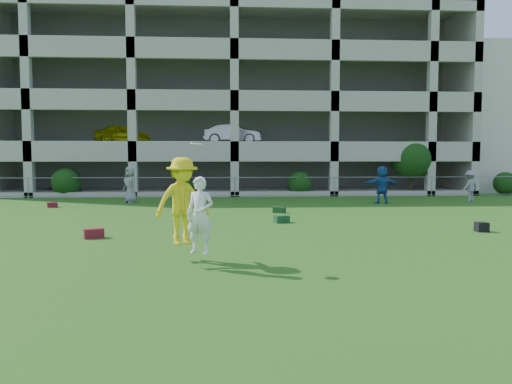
{
  "coord_description": "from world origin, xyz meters",
  "views": [
    {
      "loc": [
        -0.53,
        -10.63,
        2.36
      ],
      "look_at": [
        0.3,
        3.0,
        1.4
      ],
      "focal_mm": 35.0,
      "sensor_mm": 36.0,
      "label": 1
    }
  ],
  "objects": [
    {
      "name": "fence",
      "position": [
        0.0,
        19.0,
        0.61
      ],
      "size": [
        36.06,
        0.06,
        1.2
      ],
      "color": "gray",
      "rests_on": "ground"
    },
    {
      "name": "bystander_f",
      "position": [
        12.31,
        14.84,
        0.83
      ],
      "size": [
        1.23,
        1.02,
        1.66
      ],
      "primitive_type": "imported",
      "rotation": [
        0.0,
        0.0,
        3.6
      ],
      "color": "gray",
      "rests_on": "ground"
    },
    {
      "name": "bag_green_g",
      "position": [
        1.73,
        10.28,
        0.12
      ],
      "size": [
        0.58,
        0.49,
        0.25
      ],
      "primitive_type": "cube",
      "rotation": [
        0.0,
        0.0,
        -0.44
      ],
      "color": "#163613",
      "rests_on": "ground"
    },
    {
      "name": "bystander_c",
      "position": [
        -5.47,
        15.4,
        0.93
      ],
      "size": [
        1.07,
        1.06,
        1.87
      ],
      "primitive_type": "imported",
      "rotation": [
        0.0,
        0.0,
        -0.74
      ],
      "color": "gray",
      "rests_on": "ground"
    },
    {
      "name": "ground",
      "position": [
        0.0,
        0.0,
        0.0
      ],
      "size": [
        100.0,
        100.0,
        0.0
      ],
      "primitive_type": "plane",
      "color": "#235114",
      "rests_on": "ground"
    },
    {
      "name": "shrub_row",
      "position": [
        4.59,
        19.7,
        1.51
      ],
      "size": [
        34.38,
        2.52,
        3.5
      ],
      "color": "#163D11",
      "rests_on": "ground"
    },
    {
      "name": "frisbee_contest",
      "position": [
        -1.45,
        0.57,
        1.33
      ],
      "size": [
        1.53,
        1.77,
        2.34
      ],
      "color": "yellow",
      "rests_on": "ground"
    },
    {
      "name": "bag_red_f",
      "position": [
        -8.67,
        13.2,
        0.12
      ],
      "size": [
        0.52,
        0.43,
        0.24
      ],
      "primitive_type": "cube",
      "rotation": [
        0.0,
        0.0,
        0.38
      ],
      "color": "#5A0F1F",
      "rests_on": "ground"
    },
    {
      "name": "crate_d",
      "position": [
        7.56,
        4.57,
        0.15
      ],
      "size": [
        0.36,
        0.36,
        0.3
      ],
      "primitive_type": "cube",
      "rotation": [
        0.0,
        0.0,
        -0.02
      ],
      "color": "black",
      "rests_on": "ground"
    },
    {
      "name": "bystander_d",
      "position": [
        7.41,
        14.27,
        0.96
      ],
      "size": [
        1.83,
        0.76,
        1.92
      ],
      "primitive_type": "imported",
      "rotation": [
        0.0,
        0.0,
        3.25
      ],
      "color": "#214E99",
      "rests_on": "ground"
    },
    {
      "name": "bag_green_c",
      "position": [
        1.47,
        7.11,
        0.13
      ],
      "size": [
        0.58,
        0.48,
        0.26
      ],
      "primitive_type": "cube",
      "rotation": [
        0.0,
        0.0,
        0.3
      ],
      "color": "#123318",
      "rests_on": "ground"
    },
    {
      "name": "parking_garage",
      "position": [
        -0.01,
        27.7,
        6.01
      ],
      "size": [
        30.0,
        14.0,
        12.0
      ],
      "color": "#9E998C",
      "rests_on": "ground"
    },
    {
      "name": "bag_red_a",
      "position": [
        -4.38,
        4.01,
        0.14
      ],
      "size": [
        0.62,
        0.5,
        0.28
      ],
      "primitive_type": "cube",
      "rotation": [
        0.0,
        0.0,
        0.41
      ],
      "color": "#52140E",
      "rests_on": "ground"
    }
  ]
}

